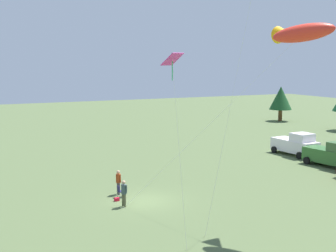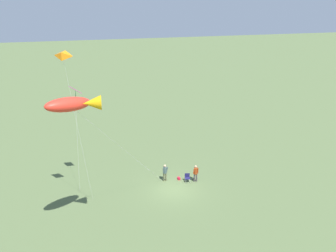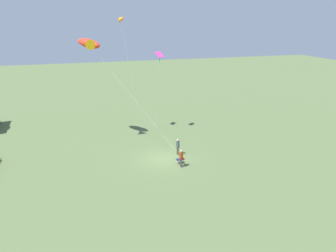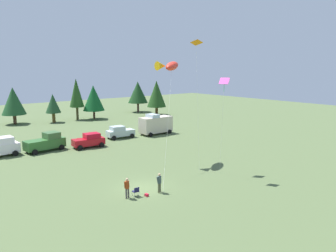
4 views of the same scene
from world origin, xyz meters
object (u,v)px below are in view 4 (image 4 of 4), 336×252
(van_camper_beige, at_px, (156,124))
(kite_diamond_rainbow, at_px, (224,84))
(backpack_on_grass, at_px, (147,195))
(truck_green_flatbed, at_px, (46,142))
(kite_delta_orange, at_px, (196,42))
(person_kite_flyer, at_px, (159,181))
(kite_large_fish, at_px, (169,66))
(car_silver_compact, at_px, (120,132))
(folding_chair, at_px, (136,191))
(car_red_sedan, at_px, (89,140))
(person_spectator, at_px, (127,186))

(van_camper_beige, bearing_deg, kite_diamond_rainbow, 70.06)
(backpack_on_grass, bearing_deg, truck_green_flatbed, 93.92)
(backpack_on_grass, xyz_separation_m, kite_diamond_rainbow, (9.02, -0.26, 9.11))
(truck_green_flatbed, bearing_deg, backpack_on_grass, -93.37)
(van_camper_beige, xyz_separation_m, kite_diamond_rainbow, (-7.19, -20.92, 7.58))
(kite_delta_orange, bearing_deg, person_kite_flyer, -152.44)
(backpack_on_grass, distance_m, kite_large_fish, 15.82)
(car_silver_compact, height_order, kite_delta_orange, kite_delta_orange)
(person_kite_flyer, bearing_deg, backpack_on_grass, 73.70)
(kite_large_fish, bearing_deg, kite_diamond_rainbow, -87.28)
(folding_chair, height_order, backpack_on_grass, folding_chair)
(van_camper_beige, height_order, kite_large_fish, kite_large_fish)
(kite_delta_orange, bearing_deg, folding_chair, -160.00)
(kite_large_fish, relative_size, kite_delta_orange, 0.84)
(folding_chair, relative_size, kite_large_fish, 0.07)
(person_kite_flyer, bearing_deg, kite_delta_orange, -79.22)
(kite_diamond_rainbow, bearing_deg, car_red_sedan, 105.11)
(truck_green_flatbed, bearing_deg, car_red_sedan, -26.50)
(car_silver_compact, height_order, kite_large_fish, kite_large_fish)
(person_spectator, height_order, kite_large_fish, kite_large_fish)
(van_camper_beige, relative_size, kite_delta_orange, 0.40)
(folding_chair, height_order, kite_large_fish, kite_large_fish)
(truck_green_flatbed, bearing_deg, kite_delta_orange, -64.30)
(kite_delta_orange, bearing_deg, truck_green_flatbed, 122.98)
(car_silver_compact, bearing_deg, kite_delta_orange, 93.57)
(kite_delta_orange, bearing_deg, car_red_sedan, 110.70)
(folding_chair, relative_size, kite_diamond_rainbow, 0.08)
(folding_chair, bearing_deg, person_spectator, 82.38)
(car_red_sedan, height_order, van_camper_beige, van_camper_beige)
(person_spectator, bearing_deg, kite_diamond_rainbow, -100.19)
(kite_large_fish, bearing_deg, person_spectator, -145.29)
(car_silver_compact, height_order, van_camper_beige, van_camper_beige)
(backpack_on_grass, distance_m, car_red_sedan, 19.52)
(person_kite_flyer, bearing_deg, car_silver_compact, -38.67)
(backpack_on_grass, bearing_deg, kite_delta_orange, 24.10)
(person_kite_flyer, relative_size, car_silver_compact, 0.40)
(person_kite_flyer, distance_m, van_camper_beige, 25.44)
(van_camper_beige, relative_size, kite_large_fish, 0.47)
(folding_chair, bearing_deg, car_silver_compact, -24.01)
(kite_diamond_rainbow, bearing_deg, car_silver_compact, 87.26)
(backpack_on_grass, height_order, car_silver_compact, car_silver_compact)
(car_silver_compact, bearing_deg, backpack_on_grass, 70.77)
(car_silver_compact, bearing_deg, kite_diamond_rainbow, 92.95)
(folding_chair, bearing_deg, backpack_on_grass, -122.84)
(car_silver_compact, distance_m, kite_diamond_rainbow, 23.46)
(kite_delta_orange, bearing_deg, car_silver_compact, 87.88)
(person_kite_flyer, relative_size, kite_large_fish, 0.15)
(kite_large_fish, bearing_deg, person_kite_flyer, -133.48)
(car_silver_compact, relative_size, van_camper_beige, 0.80)
(kite_large_fish, bearing_deg, backpack_on_grass, -138.37)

